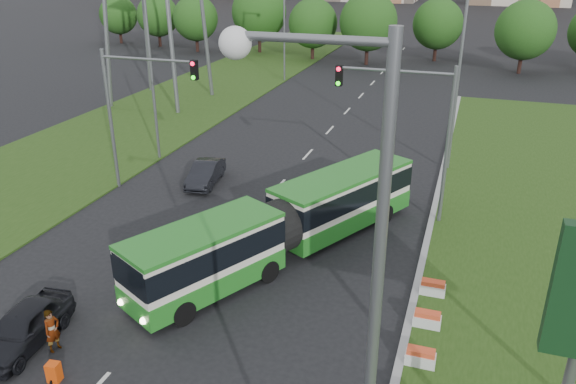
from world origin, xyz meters
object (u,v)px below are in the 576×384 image
(pedestrian, at_px, (52,330))
(articulated_bus, at_px, (281,222))
(car_left_near, at_px, (24,327))
(car_left_far, at_px, (205,173))
(traffic_mast_median, at_px, (416,119))
(shopping_trolley, at_px, (54,372))
(traffic_mast_left, at_px, (133,100))

(pedestrian, bearing_deg, articulated_bus, -18.68)
(articulated_bus, height_order, car_left_near, articulated_bus)
(articulated_bus, distance_m, car_left_far, 9.60)
(traffic_mast_median, height_order, articulated_bus, traffic_mast_median)
(articulated_bus, height_order, car_left_far, articulated_bus)
(shopping_trolley, bearing_deg, traffic_mast_left, 105.13)
(car_left_far, xyz_separation_m, shopping_trolley, (2.85, -16.79, -0.33))
(car_left_near, relative_size, pedestrian, 2.61)
(pedestrian, bearing_deg, shopping_trolley, -129.92)
(pedestrian, relative_size, shopping_trolley, 2.35)
(traffic_mast_left, height_order, articulated_bus, traffic_mast_left)
(traffic_mast_median, bearing_deg, pedestrian, -125.28)
(traffic_mast_left, relative_size, articulated_bus, 0.51)
(car_left_near, height_order, pedestrian, pedestrian)
(articulated_bus, bearing_deg, car_left_near, -97.63)
(car_left_near, distance_m, shopping_trolley, 2.57)
(car_left_near, xyz_separation_m, car_left_far, (-0.62, 15.56, -0.05))
(traffic_mast_median, xyz_separation_m, car_left_far, (-12.06, 1.01, -4.68))
(traffic_mast_left, distance_m, articulated_bus, 11.69)
(traffic_mast_median, distance_m, shopping_trolley, 18.94)
(car_left_far, bearing_deg, car_left_near, -96.69)
(traffic_mast_median, xyz_separation_m, shopping_trolley, (-9.21, -15.78, -5.01))
(traffic_mast_median, bearing_deg, traffic_mast_left, -176.23)
(traffic_mast_median, height_order, pedestrian, traffic_mast_median)
(traffic_mast_left, distance_m, pedestrian, 15.05)
(traffic_mast_median, height_order, traffic_mast_left, same)
(articulated_bus, bearing_deg, car_left_far, 164.72)
(traffic_mast_left, distance_m, shopping_trolley, 16.70)
(shopping_trolley, bearing_deg, traffic_mast_median, 52.93)
(pedestrian, bearing_deg, traffic_mast_left, 31.34)
(traffic_mast_median, bearing_deg, articulated_bus, -132.62)
(pedestrian, distance_m, shopping_trolley, 1.72)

